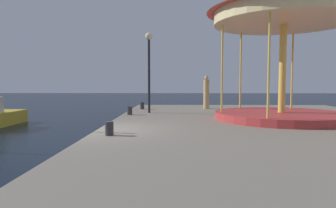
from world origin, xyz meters
name	(u,v)px	position (x,y,z in m)	size (l,w,h in m)	color
ground_plane	(98,154)	(0.00, 0.00, 0.00)	(120.00, 120.00, 0.00)	black
quay_dock	(296,143)	(6.41, 0.00, 0.40)	(12.82, 22.21, 0.80)	gray
carousel	(284,15)	(6.94, 2.82, 5.06)	(6.24, 6.24, 5.69)	#B23333
lamp_post_mid_promenade	(149,58)	(1.22, 5.55, 3.58)	(0.36, 0.36, 4.03)	black
bollard_south	(109,128)	(0.63, -1.05, 1.00)	(0.24, 0.24, 0.40)	#2D2D33
bollard_center	(130,111)	(0.38, 4.53, 1.00)	(0.24, 0.24, 0.40)	#2D2D33
bollard_north	(142,106)	(0.64, 7.65, 1.00)	(0.24, 0.24, 0.40)	#2D2D33
person_mid_promenade	(206,93)	(4.40, 8.08, 1.72)	(0.34, 0.34, 1.95)	tan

